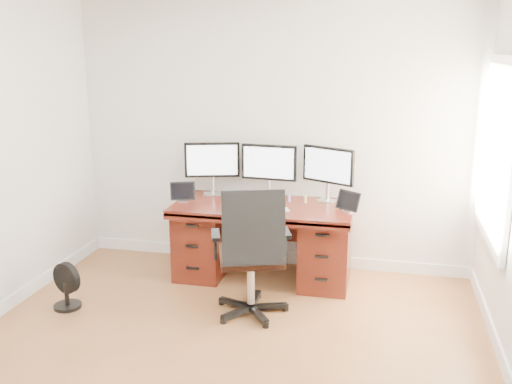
% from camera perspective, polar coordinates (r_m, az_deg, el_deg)
% --- Properties ---
extents(ground, '(4.50, 4.50, 0.00)m').
position_cam_1_polar(ground, '(4.12, -4.89, -18.22)').
color(ground, '#916037').
rests_on(ground, ground).
extents(back_wall, '(4.00, 0.10, 2.70)m').
position_cam_1_polar(back_wall, '(5.71, 1.68, 5.74)').
color(back_wall, silver).
rests_on(back_wall, ground).
extents(desk, '(1.70, 0.80, 0.75)m').
position_cam_1_polar(desk, '(5.54, 0.76, -4.65)').
color(desk, '#4D180F').
rests_on(desk, ground).
extents(office_chair, '(0.76, 0.76, 1.13)m').
position_cam_1_polar(office_chair, '(4.78, -0.46, -8.23)').
color(office_chair, black).
rests_on(office_chair, ground).
extents(floor_fan, '(0.28, 0.24, 0.41)m').
position_cam_1_polar(floor_fan, '(5.25, -18.47, -8.95)').
color(floor_fan, black).
rests_on(floor_fan, ground).
extents(monitor_left, '(0.54, 0.19, 0.53)m').
position_cam_1_polar(monitor_left, '(5.72, -4.40, 3.04)').
color(monitor_left, silver).
rests_on(monitor_left, desk).
extents(monitor_center, '(0.55, 0.15, 0.53)m').
position_cam_1_polar(monitor_center, '(5.58, 1.30, 2.78)').
color(monitor_center, silver).
rests_on(monitor_center, desk).
extents(monitor_right, '(0.51, 0.27, 0.53)m').
position_cam_1_polar(monitor_right, '(5.50, 7.23, 2.49)').
color(monitor_right, silver).
rests_on(monitor_right, desk).
extents(tablet_left, '(0.25, 0.15, 0.19)m').
position_cam_1_polar(tablet_left, '(5.55, -7.37, -0.06)').
color(tablet_left, silver).
rests_on(tablet_left, desk).
extents(tablet_right, '(0.24, 0.19, 0.19)m').
position_cam_1_polar(tablet_right, '(5.23, 9.20, -1.03)').
color(tablet_right, silver).
rests_on(tablet_right, desk).
extents(keyboard, '(0.33, 0.22, 0.01)m').
position_cam_1_polar(keyboard, '(5.24, -0.25, -1.70)').
color(keyboard, white).
rests_on(keyboard, desk).
extents(trackpad, '(0.16, 0.16, 0.01)m').
position_cam_1_polar(trackpad, '(5.23, 2.60, -1.79)').
color(trackpad, '#BABCC1').
rests_on(trackpad, desk).
extents(drawing_tablet, '(0.23, 0.20, 0.01)m').
position_cam_1_polar(drawing_tablet, '(5.29, -1.97, -1.58)').
color(drawing_tablet, black).
rests_on(drawing_tablet, desk).
extents(phone, '(0.15, 0.12, 0.01)m').
position_cam_1_polar(phone, '(5.42, 0.27, -1.17)').
color(phone, black).
rests_on(phone, desk).
extents(figurine_pink, '(0.03, 0.03, 0.07)m').
position_cam_1_polar(figurine_pink, '(5.62, -2.41, -0.26)').
color(figurine_pink, pink).
rests_on(figurine_pink, desk).
extents(figurine_orange, '(0.03, 0.03, 0.07)m').
position_cam_1_polar(figurine_orange, '(5.58, -1.08, -0.34)').
color(figurine_orange, gold).
rests_on(figurine_orange, desk).
extents(figurine_blue, '(0.03, 0.03, 0.07)m').
position_cam_1_polar(figurine_blue, '(5.57, -0.45, -0.38)').
color(figurine_blue, '#5FA5DE').
rests_on(figurine_blue, desk).
extents(figurine_brown, '(0.03, 0.03, 0.07)m').
position_cam_1_polar(figurine_brown, '(5.52, 2.10, -0.53)').
color(figurine_brown, olive).
rests_on(figurine_brown, desk).
extents(figurine_purple, '(0.03, 0.03, 0.07)m').
position_cam_1_polar(figurine_purple, '(5.50, 3.35, -0.60)').
color(figurine_purple, '#9473D5').
rests_on(figurine_purple, desk).
extents(figurine_yellow, '(0.03, 0.03, 0.07)m').
position_cam_1_polar(figurine_yellow, '(5.48, 4.96, -0.69)').
color(figurine_yellow, '#DBB45F').
rests_on(figurine_yellow, desk).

